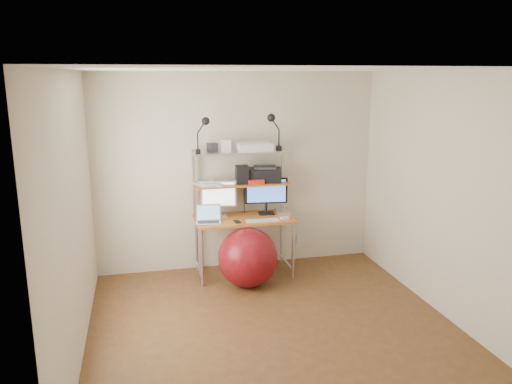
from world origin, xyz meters
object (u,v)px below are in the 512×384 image
monitor_black (266,193)px  laptop (208,219)px  monitor_silver (219,196)px  printer (265,174)px  exercise_ball (248,257)px

monitor_black → laptop: monitor_black is taller
monitor_silver → monitor_black: monitor_black is taller
monitor_silver → printer: 0.64m
printer → laptop: bearing=-149.5°
laptop → printer: size_ratio=0.72×
monitor_black → printer: 0.23m
monitor_silver → exercise_ball: 0.85m
laptop → printer: printer is taller
monitor_black → monitor_silver: bearing=-173.5°
monitor_silver → exercise_ball: size_ratio=0.69×
laptop → exercise_ball: bearing=-24.4°
monitor_silver → exercise_ball: bearing=-55.7°
monitor_silver → monitor_black: bearing=5.8°
laptop → monitor_black: bearing=23.4°
monitor_silver → monitor_black: (0.61, 0.00, 0.01)m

